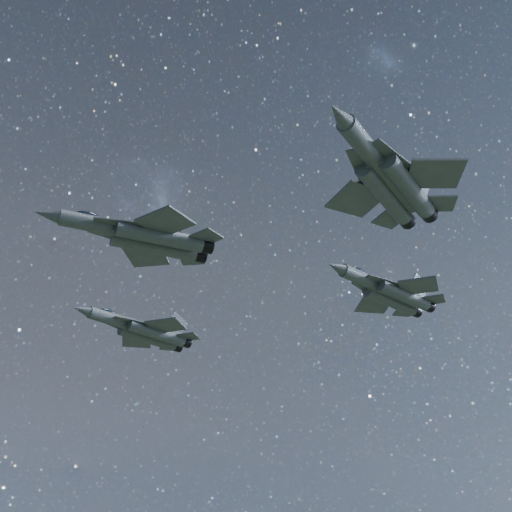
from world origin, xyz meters
TOP-DOWN VIEW (x-y plane):
  - jet_lead at (-13.43, 3.05)m, footprint 18.43×12.44m
  - jet_left at (-0.82, 23.88)m, footprint 17.45×12.39m
  - jet_right at (0.25, -17.31)m, footprint 20.10×13.47m
  - jet_slot at (20.44, 0.43)m, footprint 18.52×13.19m

SIDE VIEW (x-z plane):
  - jet_lead at x=-13.43m, z-range 150.45..155.09m
  - jet_left at x=-0.82m, z-range 150.71..155.15m
  - jet_right at x=0.25m, z-range 152.08..157.17m
  - jet_slot at x=20.44m, z-range 153.72..158.44m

